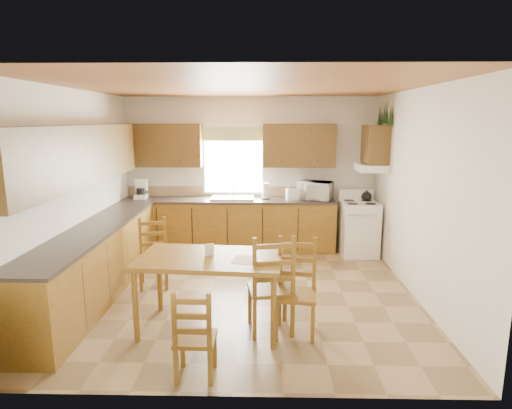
{
  "coord_description": "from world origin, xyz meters",
  "views": [
    {
      "loc": [
        0.28,
        -5.47,
        2.29
      ],
      "look_at": [
        0.15,
        0.3,
        1.15
      ],
      "focal_mm": 30.0,
      "sensor_mm": 36.0,
      "label": 1
    }
  ],
  "objects_px": {
    "stove": "(358,229)",
    "chair_near_right": "(271,283)",
    "chair_far_left": "(153,254)",
    "chair_near_left": "(195,332)",
    "chair_far_right": "(296,289)",
    "dining_table": "(211,293)",
    "microwave": "(315,191)"
  },
  "relations": [
    {
      "from": "stove",
      "to": "chair_near_left",
      "type": "relative_size",
      "value": 1.05
    },
    {
      "from": "chair_near_left",
      "to": "chair_near_right",
      "type": "relative_size",
      "value": 0.77
    },
    {
      "from": "chair_near_right",
      "to": "chair_far_left",
      "type": "relative_size",
      "value": 1.18
    },
    {
      "from": "dining_table",
      "to": "chair_near_right",
      "type": "height_order",
      "value": "chair_near_right"
    },
    {
      "from": "microwave",
      "to": "stove",
      "type": "bearing_deg",
      "value": 0.86
    },
    {
      "from": "stove",
      "to": "chair_far_right",
      "type": "bearing_deg",
      "value": -116.18
    },
    {
      "from": "stove",
      "to": "chair_far_left",
      "type": "height_order",
      "value": "chair_far_left"
    },
    {
      "from": "dining_table",
      "to": "chair_far_right",
      "type": "bearing_deg",
      "value": -3.23
    },
    {
      "from": "chair_near_left",
      "to": "chair_near_right",
      "type": "bearing_deg",
      "value": -126.93
    },
    {
      "from": "chair_near_right",
      "to": "chair_far_left",
      "type": "bearing_deg",
      "value": -47.26
    },
    {
      "from": "chair_near_right",
      "to": "chair_far_right",
      "type": "xyz_separation_m",
      "value": [
        0.27,
        -0.08,
        -0.04
      ]
    },
    {
      "from": "chair_near_right",
      "to": "chair_far_right",
      "type": "relative_size",
      "value": 1.07
    },
    {
      "from": "chair_far_left",
      "to": "chair_far_right",
      "type": "height_order",
      "value": "chair_far_right"
    },
    {
      "from": "chair_near_left",
      "to": "microwave",
      "type": "bearing_deg",
      "value": -110.05
    },
    {
      "from": "dining_table",
      "to": "chair_near_left",
      "type": "xyz_separation_m",
      "value": [
        -0.03,
        -0.93,
        0.01
      ]
    },
    {
      "from": "chair_far_left",
      "to": "chair_near_right",
      "type": "bearing_deg",
      "value": -50.28
    },
    {
      "from": "stove",
      "to": "chair_far_right",
      "type": "relative_size",
      "value": 0.87
    },
    {
      "from": "chair_far_right",
      "to": "dining_table",
      "type": "bearing_deg",
      "value": 179.29
    },
    {
      "from": "stove",
      "to": "chair_near_right",
      "type": "distance_m",
      "value": 3.17
    },
    {
      "from": "stove",
      "to": "chair_far_left",
      "type": "xyz_separation_m",
      "value": [
        -3.15,
        -1.52,
        0.02
      ]
    },
    {
      "from": "stove",
      "to": "chair_far_right",
      "type": "height_order",
      "value": "chair_far_right"
    },
    {
      "from": "chair_near_right",
      "to": "chair_far_left",
      "type": "xyz_separation_m",
      "value": [
        -1.61,
        1.24,
        -0.08
      ]
    },
    {
      "from": "microwave",
      "to": "dining_table",
      "type": "relative_size",
      "value": 0.34
    },
    {
      "from": "stove",
      "to": "chair_far_left",
      "type": "distance_m",
      "value": 3.5
    },
    {
      "from": "chair_near_left",
      "to": "chair_near_right",
      "type": "xyz_separation_m",
      "value": [
        0.68,
        0.88,
        0.13
      ]
    },
    {
      "from": "stove",
      "to": "chair_near_left",
      "type": "xyz_separation_m",
      "value": [
        -2.23,
        -3.65,
        -0.02
      ]
    },
    {
      "from": "microwave",
      "to": "dining_table",
      "type": "height_order",
      "value": "microwave"
    },
    {
      "from": "microwave",
      "to": "chair_far_right",
      "type": "xyz_separation_m",
      "value": [
        -0.55,
        -3.11,
        -0.56
      ]
    },
    {
      "from": "stove",
      "to": "microwave",
      "type": "relative_size",
      "value": 1.71
    },
    {
      "from": "chair_near_left",
      "to": "chair_far_right",
      "type": "relative_size",
      "value": 0.82
    },
    {
      "from": "chair_near_right",
      "to": "chair_far_left",
      "type": "height_order",
      "value": "chair_near_right"
    },
    {
      "from": "microwave",
      "to": "chair_far_left",
      "type": "relative_size",
      "value": 0.56
    }
  ]
}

